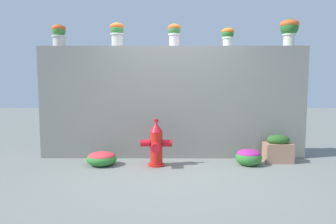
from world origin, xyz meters
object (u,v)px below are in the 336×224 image
at_px(flower_bush_right, 102,158).
at_px(flower_bush_left, 249,156).
at_px(potted_plant_2, 174,32).
at_px(potted_plant_3, 228,35).
at_px(potted_plant_0, 59,34).
at_px(potted_plant_4, 289,28).
at_px(potted_plant_1, 117,32).
at_px(fire_hydrant, 156,145).
at_px(planter_box, 278,149).

bearing_deg(flower_bush_right, flower_bush_left, 0.74).
relative_size(potted_plant_2, potted_plant_3, 1.19).
xyz_separation_m(potted_plant_0, potted_plant_4, (4.19, 0.01, 0.09)).
bearing_deg(potted_plant_4, flower_bush_left, -143.05).
height_order(potted_plant_2, flower_bush_right, potted_plant_2).
distance_m(potted_plant_2, flower_bush_right, 2.56).
xyz_separation_m(potted_plant_0, flower_bush_left, (3.35, -0.63, -2.12)).
bearing_deg(potted_plant_1, flower_bush_right, -106.25).
distance_m(potted_plant_1, potted_plant_2, 1.04).
distance_m(potted_plant_3, fire_hydrant, 2.38).
xyz_separation_m(potted_plant_0, potted_plant_3, (3.08, 0.00, -0.03)).
bearing_deg(potted_plant_1, potted_plant_3, 0.79).
bearing_deg(potted_plant_2, potted_plant_4, 0.81).
height_order(potted_plant_3, flower_bush_right, potted_plant_3).
xyz_separation_m(potted_plant_1, flower_bush_right, (-0.19, -0.64, -2.17)).
distance_m(potted_plant_1, potted_plant_4, 3.13).
bearing_deg(potted_plant_0, potted_plant_1, -1.30).
height_order(potted_plant_2, fire_hydrant, potted_plant_2).
distance_m(potted_plant_2, potted_plant_4, 2.09).
bearing_deg(potted_plant_0, potted_plant_3, 0.07).
xyz_separation_m(potted_plant_4, fire_hydrant, (-2.39, -0.69, -2.01)).
relative_size(fire_hydrant, planter_box, 1.62).
bearing_deg(flower_bush_right, fire_hydrant, -1.62).
bearing_deg(potted_plant_2, potted_plant_0, 179.36).
relative_size(potted_plant_1, flower_bush_left, 0.99).
xyz_separation_m(potted_plant_0, potted_plant_2, (2.10, -0.02, 0.02)).
bearing_deg(potted_plant_4, fire_hydrant, -163.89).
bearing_deg(fire_hydrant, potted_plant_1, 137.92).
relative_size(potted_plant_1, flower_bush_right, 0.87).
distance_m(flower_bush_right, planter_box, 3.04).
xyz_separation_m(potted_plant_1, potted_plant_4, (3.13, 0.03, 0.07)).
bearing_deg(fire_hydrant, potted_plant_2, 65.31).
distance_m(potted_plant_0, flower_bush_left, 4.02).
relative_size(potted_plant_0, fire_hydrant, 0.53).
height_order(potted_plant_1, potted_plant_4, potted_plant_4).
bearing_deg(potted_plant_4, potted_plant_3, -179.88).
distance_m(potted_plant_2, flower_bush_left, 2.55).
xyz_separation_m(potted_plant_2, flower_bush_left, (1.25, -0.60, -2.14)).
height_order(potted_plant_1, flower_bush_right, potted_plant_1).
relative_size(potted_plant_4, flower_bush_right, 1.01).
relative_size(potted_plant_2, fire_hydrant, 0.53).
bearing_deg(flower_bush_right, planter_box, 4.44).
bearing_deg(potted_plant_3, potted_plant_0, -179.93).
bearing_deg(flower_bush_right, potted_plant_4, 11.37).
distance_m(potted_plant_3, flower_bush_right, 3.12).
height_order(potted_plant_2, potted_plant_3, potted_plant_2).
xyz_separation_m(fire_hydrant, planter_box, (2.11, 0.26, -0.12)).
relative_size(potted_plant_4, planter_box, 1.05).
xyz_separation_m(potted_plant_4, planter_box, (-0.28, -0.43, -2.13)).
height_order(potted_plant_0, flower_bush_right, potted_plant_0).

